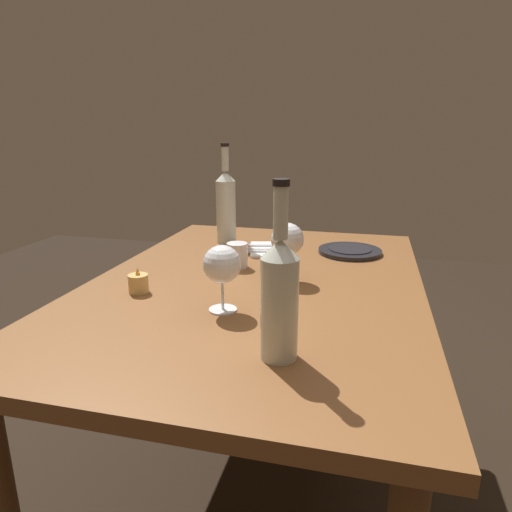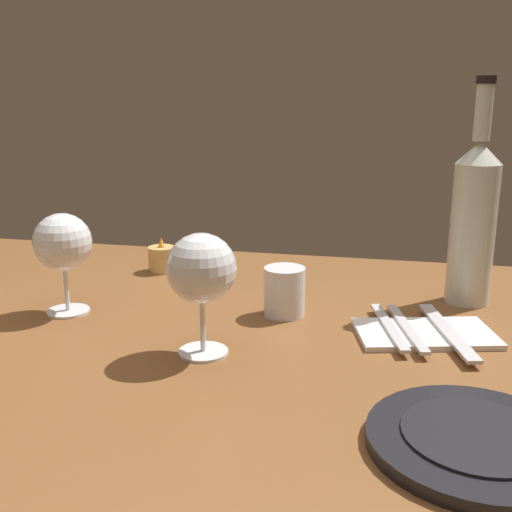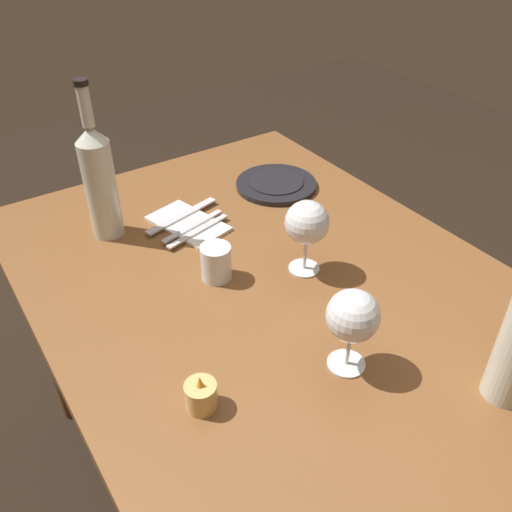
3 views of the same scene
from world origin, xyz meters
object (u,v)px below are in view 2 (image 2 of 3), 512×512
object	(u,v)px
wine_glass_left	(63,244)
wine_bottle_second	(474,219)
wine_glass_right	(201,270)
votive_candle	(162,260)
water_tumbler	(284,294)
fork_outer	(389,326)
dinner_plate	(476,441)
fork_inner	(407,328)
table_knife	(447,331)
folded_napkin	(425,334)

from	to	relation	value
wine_glass_left	wine_bottle_second	xyz separation A→B (m)	(0.62, 0.19, 0.03)
wine_glass_right	wine_bottle_second	distance (m)	0.47
wine_glass_right	wine_glass_left	bearing A→B (deg)	157.42
votive_candle	water_tumbler	bearing A→B (deg)	-34.63
wine_glass_left	fork_outer	xyz separation A→B (m)	(0.49, 0.02, -0.10)
votive_candle	wine_bottle_second	bearing A→B (deg)	-6.54
dinner_plate	fork_inner	world-z (taller)	dinner_plate
wine_bottle_second	table_knife	bearing A→B (deg)	-104.51
wine_bottle_second	dinner_plate	bearing A→B (deg)	-94.88
table_knife	water_tumbler	bearing A→B (deg)	169.59
water_tumbler	votive_candle	xyz separation A→B (m)	(-0.27, 0.19, -0.01)
wine_glass_left	votive_candle	distance (m)	0.27
votive_candle	dinner_plate	xyz separation A→B (m)	(0.52, -0.51, -0.02)
water_tumbler	table_knife	world-z (taller)	water_tumbler
wine_bottle_second	water_tumbler	size ratio (longest dim) A/B	4.74
wine_glass_left	fork_inner	bearing A→B (deg)	2.01
wine_glass_right	votive_candle	xyz separation A→B (m)	(-0.19, 0.35, -0.09)
wine_glass_left	wine_bottle_second	distance (m)	0.64
fork_outer	dinner_plate	bearing A→B (deg)	-73.25
wine_glass_right	table_knife	xyz separation A→B (m)	(0.32, 0.12, -0.10)
wine_glass_right	fork_inner	xyz separation A→B (m)	(0.26, 0.12, -0.10)
wine_glass_left	fork_outer	size ratio (longest dim) A/B	0.89
wine_bottle_second	fork_outer	world-z (taller)	wine_bottle_second
fork_outer	water_tumbler	bearing A→B (deg)	164.57
wine_glass_left	folded_napkin	xyz separation A→B (m)	(0.54, 0.02, -0.11)
wine_bottle_second	table_knife	size ratio (longest dim) A/B	1.72
water_tumbler	fork_inner	bearing A→B (deg)	-13.42
fork_outer	table_knife	xyz separation A→B (m)	(0.08, 0.00, 0.00)
table_knife	folded_napkin	bearing A→B (deg)	180.00
votive_candle	folded_napkin	size ratio (longest dim) A/B	0.32
water_tumbler	wine_glass_right	bearing A→B (deg)	-115.47
folded_napkin	wine_glass_left	bearing A→B (deg)	-178.08
wine_glass_right	water_tumbler	size ratio (longest dim) A/B	2.15
wine_glass_right	wine_bottle_second	world-z (taller)	wine_bottle_second
table_knife	wine_glass_right	bearing A→B (deg)	-158.84
water_tumbler	folded_napkin	bearing A→B (deg)	-11.87
wine_glass_left	dinner_plate	size ratio (longest dim) A/B	0.74
fork_outer	wine_glass_right	bearing A→B (deg)	-152.68
votive_candle	folded_napkin	xyz separation A→B (m)	(0.48, -0.23, -0.02)
wine_glass_left	table_knife	size ratio (longest dim) A/B	0.76
votive_candle	table_knife	size ratio (longest dim) A/B	0.32
fork_outer	table_knife	world-z (taller)	same
folded_napkin	fork_inner	size ratio (longest dim) A/B	1.19
folded_napkin	fork_inner	bearing A→B (deg)	180.00
wine_glass_left	folded_napkin	size ratio (longest dim) A/B	0.75
wine_bottle_second	wine_glass_right	bearing A→B (deg)	-141.23
wine_bottle_second	votive_candle	bearing A→B (deg)	173.46
wine_bottle_second	water_tumbler	xyz separation A→B (m)	(-0.28, -0.12, -0.11)
water_tumbler	votive_candle	bearing A→B (deg)	145.37
wine_bottle_second	votive_candle	distance (m)	0.57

